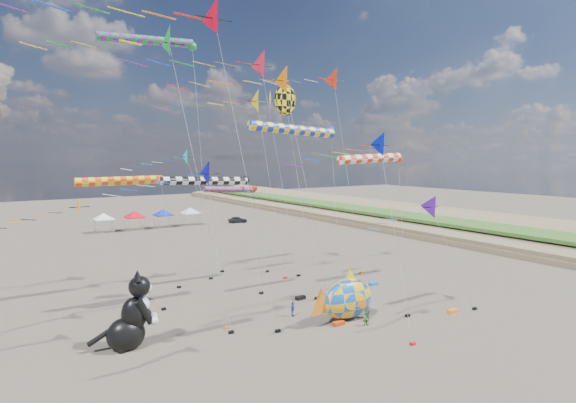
% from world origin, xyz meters
% --- Properties ---
extents(ground, '(260.00, 260.00, 0.00)m').
position_xyz_m(ground, '(0.00, 0.00, 0.00)').
color(ground, '#4F463A').
rests_on(ground, ground).
extents(delta_kite_0, '(12.16, 2.48, 18.98)m').
position_xyz_m(delta_kite_0, '(-0.43, 19.49, 17.46)').
color(delta_kite_0, yellow).
rests_on(delta_kite_0, ground).
extents(delta_kite_1, '(11.63, 2.58, 21.68)m').
position_xyz_m(delta_kite_1, '(8.42, 16.77, 20.13)').
color(delta_kite_1, red).
rests_on(delta_kite_1, ground).
extents(delta_kite_2, '(9.32, 1.76, 13.48)m').
position_xyz_m(delta_kite_2, '(-4.96, 25.53, 12.21)').
color(delta_kite_2, '#12D7CE').
rests_on(delta_kite_2, ground).
extents(delta_kite_3, '(8.46, 1.89, 12.41)m').
position_xyz_m(delta_kite_3, '(-10.51, 10.43, 11.12)').
color(delta_kite_3, '#0B08C9').
rests_on(delta_kite_3, ground).
extents(delta_kite_4, '(11.32, 2.29, 19.38)m').
position_xyz_m(delta_kite_4, '(-2.48, 9.07, 17.93)').
color(delta_kite_4, orange).
rests_on(delta_kite_4, ground).
extents(delta_kite_5, '(15.00, 2.51, 22.13)m').
position_xyz_m(delta_kite_5, '(-9.98, 7.82, 20.56)').
color(delta_kite_5, red).
rests_on(delta_kite_5, ground).
extents(delta_kite_6, '(17.26, 3.02, 23.11)m').
position_xyz_m(delta_kite_6, '(-0.31, 19.50, 21.36)').
color(delta_kite_6, red).
rests_on(delta_kite_6, ground).
extents(delta_kite_7, '(8.80, 1.69, 14.16)m').
position_xyz_m(delta_kite_7, '(-1.74, 1.00, 12.89)').
color(delta_kite_7, '#0416C0').
rests_on(delta_kite_7, ground).
extents(delta_kite_8, '(11.22, 2.18, 20.65)m').
position_xyz_m(delta_kite_8, '(-12.13, 9.46, 19.24)').
color(delta_kite_8, '#179533').
rests_on(delta_kite_8, ground).
extents(delta_kite_9, '(9.42, 1.96, 9.74)m').
position_xyz_m(delta_kite_9, '(7.36, 2.94, 8.44)').
color(delta_kite_9, '#4E149F').
rests_on(delta_kite_9, ground).
extents(delta_kite_10, '(9.57, 1.55, 9.62)m').
position_xyz_m(delta_kite_10, '(-15.31, 16.95, 8.43)').
color(delta_kite_10, '#F1A819').
rests_on(delta_kite_10, ground).
extents(windsock_0, '(9.24, 0.70, 10.89)m').
position_xyz_m(windsock_0, '(-6.01, 16.33, 10.49)').
color(windsock_0, black).
rests_on(windsock_0, ground).
extents(windsock_1, '(8.88, 0.81, 10.84)m').
position_xyz_m(windsock_1, '(-11.42, 22.31, 10.39)').
color(windsock_1, '#FF4215').
rests_on(windsock_1, ground).
extents(windsock_2, '(10.37, 0.85, 23.50)m').
position_xyz_m(windsock_2, '(-8.32, 23.52, 22.99)').
color(windsock_2, '#198B39').
rests_on(windsock_2, ground).
extents(windsock_3, '(7.39, 0.64, 9.55)m').
position_xyz_m(windsock_3, '(-0.63, 22.80, 9.15)').
color(windsock_3, red).
rests_on(windsock_3, ground).
extents(windsock_4, '(9.80, 0.87, 15.25)m').
position_xyz_m(windsock_4, '(0.66, 13.12, 14.76)').
color(windsock_4, '#142ECB').
rests_on(windsock_4, ground).
extents(windsock_5, '(7.28, 0.66, 12.73)m').
position_xyz_m(windsock_5, '(1.59, 4.85, 12.30)').
color(windsock_5, red).
rests_on(windsock_5, ground).
extents(angelfish_kite, '(3.74, 3.02, 18.69)m').
position_xyz_m(angelfish_kite, '(0.03, 14.26, 17.22)').
color(angelfish_kite, yellow).
rests_on(angelfish_kite, ground).
extents(cat_inflatable, '(4.08, 2.66, 5.08)m').
position_xyz_m(cat_inflatable, '(-14.10, 11.03, 2.54)').
color(cat_inflatable, black).
rests_on(cat_inflatable, ground).
extents(fish_inflatable, '(6.18, 2.14, 4.06)m').
position_xyz_m(fish_inflatable, '(1.12, 6.98, 1.69)').
color(fish_inflatable, blue).
rests_on(fish_inflatable, ground).
extents(person_adult, '(0.65, 0.43, 1.77)m').
position_xyz_m(person_adult, '(2.77, 6.45, 0.88)').
color(person_adult, slate).
rests_on(person_adult, ground).
extents(child_green, '(0.53, 0.42, 1.05)m').
position_xyz_m(child_green, '(1.57, 5.23, 0.53)').
color(child_green, '#1C8E37').
rests_on(child_green, ground).
extents(child_blue, '(0.68, 0.69, 1.17)m').
position_xyz_m(child_blue, '(-1.93, 9.96, 0.58)').
color(child_blue, '#2444B7').
rests_on(child_blue, ground).
extents(kite_bag_0, '(0.90, 0.44, 0.30)m').
position_xyz_m(kite_bag_0, '(9.23, 3.45, 0.15)').
color(kite_bag_0, orange).
rests_on(kite_bag_0, ground).
extents(kite_bag_1, '(0.90, 0.44, 0.30)m').
position_xyz_m(kite_bag_1, '(9.54, 12.78, 0.15)').
color(kite_bag_1, blue).
rests_on(kite_bag_1, ground).
extents(kite_bag_2, '(0.90, 0.44, 0.30)m').
position_xyz_m(kite_bag_2, '(-0.15, 6.45, 0.15)').
color(kite_bag_2, '#C0350D').
rests_on(kite_bag_2, ground).
extents(kite_bag_3, '(0.90, 0.44, 0.30)m').
position_xyz_m(kite_bag_3, '(1.00, 13.05, 0.15)').
color(kite_bag_3, black).
rests_on(kite_bag_3, ground).
extents(tent_row, '(19.20, 4.20, 3.80)m').
position_xyz_m(tent_row, '(1.50, 60.00, 3.15)').
color(tent_row, white).
rests_on(tent_row, ground).
extents(parked_car, '(3.87, 2.31, 1.23)m').
position_xyz_m(parked_car, '(17.77, 58.00, 0.62)').
color(parked_car, '#26262D').
rests_on(parked_car, ground).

